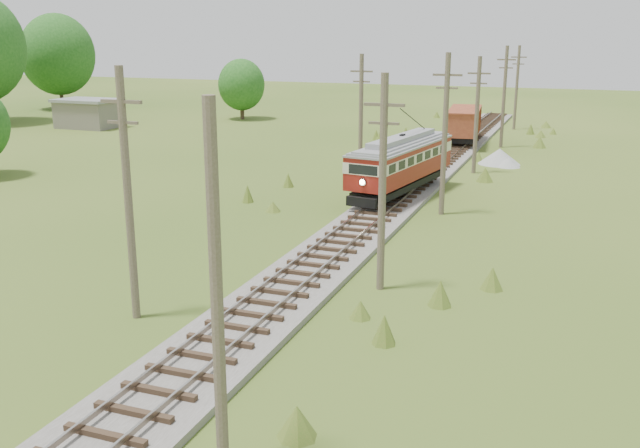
% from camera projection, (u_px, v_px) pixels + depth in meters
% --- Properties ---
extents(railbed_main, '(3.60, 96.00, 0.57)m').
position_uv_depth(railbed_main, '(400.00, 196.00, 44.39)').
color(railbed_main, '#605B54').
rests_on(railbed_main, ground).
extents(streetcar, '(4.23, 11.20, 5.07)m').
position_uv_depth(streetcar, '(402.00, 160.00, 43.98)').
color(streetcar, black).
rests_on(streetcar, ground).
extents(gondola, '(3.57, 8.57, 2.77)m').
position_uv_depth(gondola, '(464.00, 123.00, 64.78)').
color(gondola, black).
rests_on(gondola, ground).
extents(gravel_pile, '(3.38, 3.58, 1.23)m').
position_uv_depth(gravel_pile, '(501.00, 157.00, 55.63)').
color(gravel_pile, gray).
rests_on(gravel_pile, ground).
extents(utility_pole_r_1, '(0.30, 0.30, 8.80)m').
position_uv_depth(utility_pole_r_1, '(217.00, 292.00, 16.04)').
color(utility_pole_r_1, brown).
rests_on(utility_pole_r_1, ground).
extents(utility_pole_r_2, '(1.60, 0.30, 8.60)m').
position_uv_depth(utility_pole_r_2, '(382.00, 182.00, 27.71)').
color(utility_pole_r_2, brown).
rests_on(utility_pole_r_2, ground).
extents(utility_pole_r_3, '(1.60, 0.30, 9.00)m').
position_uv_depth(utility_pole_r_3, '(445.00, 133.00, 39.43)').
color(utility_pole_r_3, brown).
rests_on(utility_pole_r_3, ground).
extents(utility_pole_r_4, '(1.60, 0.30, 8.40)m').
position_uv_depth(utility_pole_r_4, '(477.00, 114.00, 51.32)').
color(utility_pole_r_4, brown).
rests_on(utility_pole_r_4, ground).
extents(utility_pole_r_5, '(1.60, 0.30, 8.90)m').
position_uv_depth(utility_pole_r_5, '(504.00, 96.00, 62.86)').
color(utility_pole_r_5, brown).
rests_on(utility_pole_r_5, ground).
extents(utility_pole_r_6, '(1.60, 0.30, 8.70)m').
position_uv_depth(utility_pole_r_6, '(517.00, 87.00, 74.70)').
color(utility_pole_r_6, brown).
rests_on(utility_pole_r_6, ground).
extents(utility_pole_l_a, '(1.60, 0.30, 9.00)m').
position_uv_depth(utility_pole_l_a, '(128.00, 194.00, 24.79)').
color(utility_pole_l_a, brown).
rests_on(utility_pole_l_a, ground).
extents(utility_pole_l_b, '(1.60, 0.30, 8.60)m').
position_uv_depth(utility_pole_l_b, '(361.00, 114.00, 50.24)').
color(utility_pole_l_b, brown).
rests_on(utility_pole_l_b, ground).
extents(tree_left_5, '(9.66, 9.66, 12.44)m').
position_uv_depth(tree_left_5, '(58.00, 55.00, 94.15)').
color(tree_left_5, '#38281C').
rests_on(tree_left_5, ground).
extents(tree_mid_a, '(5.46, 5.46, 7.03)m').
position_uv_depth(tree_mid_a, '(241.00, 85.00, 83.63)').
color(tree_mid_a, '#38281C').
rests_on(tree_mid_a, ground).
extents(shed, '(6.40, 4.40, 3.10)m').
position_uv_depth(shed, '(88.00, 113.00, 76.61)').
color(shed, slate).
rests_on(shed, ground).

